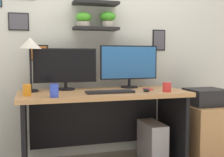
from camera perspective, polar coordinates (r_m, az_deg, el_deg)
back_wall_assembly at (r=3.11m, az=-3.82°, el=9.57°), size 4.40×0.24×2.70m
desk at (r=2.79m, az=-2.02°, el=-6.77°), size 1.58×0.68×0.75m
monitor_left at (r=2.84m, az=-9.42°, el=2.19°), size 0.62×0.18×0.41m
monitor_right at (r=2.99m, az=3.46°, el=2.83°), size 0.62×0.18×0.45m
keyboard at (r=2.58m, az=-0.40°, el=-2.72°), size 0.44×0.14×0.02m
computer_mouse at (r=2.69m, az=6.96°, el=-2.34°), size 0.06×0.09×0.03m
desk_lamp at (r=2.75m, az=-16.20°, el=6.13°), size 0.21×0.21×0.51m
cell_phone at (r=2.85m, az=7.24°, el=-2.14°), size 0.08×0.15×0.01m
coffee_mug at (r=2.71m, az=11.04°, el=-1.70°), size 0.08×0.08×0.09m
pen_cup at (r=2.49m, az=-16.80°, el=-2.26°), size 0.07×0.07×0.10m
water_cup at (r=2.36m, az=-11.62°, el=-2.41°), size 0.07×0.07×0.11m
drawer_cabinet at (r=3.20m, az=18.29°, el=-10.15°), size 0.44×0.50×0.57m
printer at (r=3.13m, az=18.47°, el=-3.56°), size 0.38×0.34×0.17m
computer_tower_right at (r=2.99m, az=8.06°, el=-12.62°), size 0.18×0.40×0.41m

